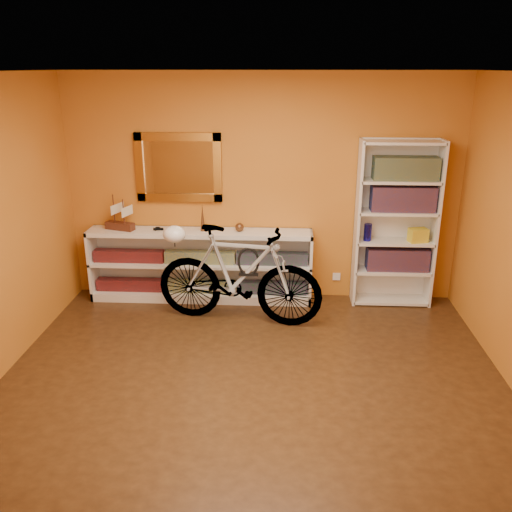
# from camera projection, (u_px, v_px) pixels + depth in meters

# --- Properties ---
(floor) EXTENTS (4.50, 4.00, 0.01)m
(floor) POSITION_uv_depth(u_px,v_px,m) (252.00, 385.00, 4.73)
(floor) COLOR #311C0D
(floor) RESTS_ON ground
(ceiling) EXTENTS (4.50, 4.00, 0.01)m
(ceiling) POSITION_uv_depth(u_px,v_px,m) (251.00, 71.00, 3.86)
(ceiling) COLOR silver
(ceiling) RESTS_ON ground
(back_wall) EXTENTS (4.50, 0.01, 2.60)m
(back_wall) POSITION_uv_depth(u_px,v_px,m) (262.00, 189.00, 6.18)
(back_wall) COLOR #B6641B
(back_wall) RESTS_ON ground
(gilt_mirror) EXTENTS (0.98, 0.06, 0.78)m
(gilt_mirror) POSITION_uv_depth(u_px,v_px,m) (179.00, 168.00, 6.11)
(gilt_mirror) COLOR #915B1A
(gilt_mirror) RESTS_ON back_wall
(wall_socket) EXTENTS (0.09, 0.02, 0.09)m
(wall_socket) POSITION_uv_depth(u_px,v_px,m) (336.00, 277.00, 6.47)
(wall_socket) COLOR silver
(wall_socket) RESTS_ON back_wall
(console_unit) EXTENTS (2.60, 0.35, 0.85)m
(console_unit) POSITION_uv_depth(u_px,v_px,m) (201.00, 265.00, 6.33)
(console_unit) COLOR silver
(console_unit) RESTS_ON floor
(cd_row_lower) EXTENTS (2.50, 0.13, 0.14)m
(cd_row_lower) POSITION_uv_depth(u_px,v_px,m) (201.00, 286.00, 6.40)
(cd_row_lower) COLOR black
(cd_row_lower) RESTS_ON console_unit
(cd_row_upper) EXTENTS (2.50, 0.13, 0.14)m
(cd_row_upper) POSITION_uv_depth(u_px,v_px,m) (200.00, 257.00, 6.27)
(cd_row_upper) COLOR navy
(cd_row_upper) RESTS_ON console_unit
(model_ship) EXTENTS (0.37, 0.23, 0.41)m
(model_ship) POSITION_uv_depth(u_px,v_px,m) (119.00, 212.00, 6.17)
(model_ship) COLOR #3E1C11
(model_ship) RESTS_ON console_unit
(toy_car) EXTENTS (0.00, 0.00, 0.00)m
(toy_car) POSITION_uv_depth(u_px,v_px,m) (158.00, 230.00, 6.21)
(toy_car) COLOR black
(toy_car) RESTS_ON console_unit
(bronze_ornament) EXTENTS (0.05, 0.05, 0.32)m
(bronze_ornament) POSITION_uv_depth(u_px,v_px,m) (203.00, 217.00, 6.13)
(bronze_ornament) COLOR brown
(bronze_ornament) RESTS_ON console_unit
(decorative_orb) EXTENTS (0.10, 0.10, 0.10)m
(decorative_orb) POSITION_uv_depth(u_px,v_px,m) (240.00, 227.00, 6.15)
(decorative_orb) COLOR brown
(decorative_orb) RESTS_ON console_unit
(bookcase) EXTENTS (0.90, 0.30, 1.90)m
(bookcase) POSITION_uv_depth(u_px,v_px,m) (396.00, 225.00, 6.06)
(bookcase) COLOR silver
(bookcase) RESTS_ON floor
(book_row_a) EXTENTS (0.70, 0.22, 0.26)m
(book_row_a) POSITION_uv_depth(u_px,v_px,m) (397.00, 259.00, 6.20)
(book_row_a) COLOR maroon
(book_row_a) RESTS_ON bookcase
(book_row_b) EXTENTS (0.70, 0.22, 0.28)m
(book_row_b) POSITION_uv_depth(u_px,v_px,m) (403.00, 198.00, 5.96)
(book_row_b) COLOR maroon
(book_row_b) RESTS_ON bookcase
(book_row_c) EXTENTS (0.70, 0.22, 0.25)m
(book_row_c) POSITION_uv_depth(u_px,v_px,m) (405.00, 168.00, 5.85)
(book_row_c) COLOR navy
(book_row_c) RESTS_ON bookcase
(travel_mug) EXTENTS (0.09, 0.09, 0.19)m
(travel_mug) POSITION_uv_depth(u_px,v_px,m) (368.00, 232.00, 6.09)
(travel_mug) COLOR navy
(travel_mug) RESTS_ON bookcase
(red_tin) EXTENTS (0.15, 0.15, 0.19)m
(red_tin) POSITION_uv_depth(u_px,v_px,m) (382.00, 170.00, 5.90)
(red_tin) COLOR maroon
(red_tin) RESTS_ON bookcase
(yellow_bag) EXTENTS (0.23, 0.18, 0.16)m
(yellow_bag) POSITION_uv_depth(u_px,v_px,m) (418.00, 235.00, 6.05)
(yellow_bag) COLOR gold
(yellow_bag) RESTS_ON bookcase
(bicycle) EXTENTS (0.76, 1.89, 1.08)m
(bicycle) POSITION_uv_depth(u_px,v_px,m) (239.00, 275.00, 5.72)
(bicycle) COLOR silver
(bicycle) RESTS_ON floor
(helmet) EXTENTS (0.24, 0.23, 0.18)m
(helmet) POSITION_uv_depth(u_px,v_px,m) (174.00, 234.00, 5.73)
(helmet) COLOR white
(helmet) RESTS_ON bicycle
(u_lock) EXTENTS (0.23, 0.02, 0.23)m
(u_lock) POSITION_uv_depth(u_px,v_px,m) (248.00, 262.00, 5.65)
(u_lock) COLOR black
(u_lock) RESTS_ON bicycle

